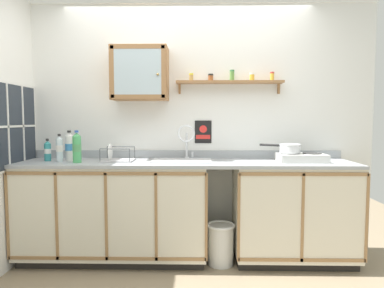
% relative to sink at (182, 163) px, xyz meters
% --- Properties ---
extents(floor, '(6.19, 6.19, 0.00)m').
position_rel_sink_xyz_m(floor, '(0.04, -0.34, -0.94)').
color(floor, gray).
rests_on(floor, ground).
extents(back_wall, '(3.79, 0.07, 2.60)m').
position_rel_sink_xyz_m(back_wall, '(0.04, 0.28, 0.37)').
color(back_wall, white).
rests_on(back_wall, ground).
extents(lower_cabinet_run, '(1.78, 0.60, 0.93)m').
position_rel_sink_xyz_m(lower_cabinet_run, '(-0.65, -0.04, -0.47)').
color(lower_cabinet_run, black).
rests_on(lower_cabinet_run, ground).
extents(lower_cabinet_run_right, '(1.13, 0.60, 0.93)m').
position_rel_sink_xyz_m(lower_cabinet_run_right, '(1.06, -0.04, -0.47)').
color(lower_cabinet_run_right, black).
rests_on(lower_cabinet_run_right, ground).
extents(countertop, '(3.15, 0.62, 0.03)m').
position_rel_sink_xyz_m(countertop, '(0.04, -0.04, 0.00)').
color(countertop, '#9EA3A8').
rests_on(countertop, lower_cabinet_run).
extents(backsplash, '(3.15, 0.02, 0.08)m').
position_rel_sink_xyz_m(backsplash, '(0.04, 0.25, 0.06)').
color(backsplash, '#9EA3A8').
rests_on(backsplash, countertop).
extents(sink, '(0.57, 0.41, 0.47)m').
position_rel_sink_xyz_m(sink, '(0.00, 0.00, 0.00)').
color(sink, silver).
rests_on(sink, countertop).
extents(hot_plate_stove, '(0.44, 0.28, 0.08)m').
position_rel_sink_xyz_m(hot_plate_stove, '(1.13, -0.04, 0.06)').
color(hot_plate_stove, silver).
rests_on(hot_plate_stove, countertop).
extents(saucepan, '(0.37, 0.25, 0.09)m').
position_rel_sink_xyz_m(saucepan, '(1.02, -0.01, 0.14)').
color(saucepan, silver).
rests_on(saucepan, hot_plate_stove).
extents(bottle_water_clear_0, '(0.06, 0.06, 0.26)m').
position_rel_sink_xyz_m(bottle_water_clear_0, '(-1.15, -0.08, 0.14)').
color(bottle_water_clear_0, silver).
rests_on(bottle_water_clear_0, countertop).
extents(bottle_detergent_teal_1, '(0.06, 0.06, 0.21)m').
position_rel_sink_xyz_m(bottle_detergent_teal_1, '(-1.29, -0.03, 0.11)').
color(bottle_detergent_teal_1, teal).
rests_on(bottle_detergent_teal_1, countertop).
extents(bottle_soda_green_2, '(0.08, 0.08, 0.30)m').
position_rel_sink_xyz_m(bottle_soda_green_2, '(-0.97, -0.15, 0.16)').
color(bottle_soda_green_2, '#4CB266').
rests_on(bottle_soda_green_2, countertop).
extents(bottle_opaque_white_3, '(0.08, 0.08, 0.29)m').
position_rel_sink_xyz_m(bottle_opaque_white_3, '(-1.09, -0.00, 0.15)').
color(bottle_opaque_white_3, white).
rests_on(bottle_opaque_white_3, countertop).
extents(dish_rack, '(0.30, 0.27, 0.16)m').
position_rel_sink_xyz_m(dish_rack, '(-0.63, -0.01, 0.04)').
color(dish_rack, '#B2B2B7').
rests_on(dish_rack, countertop).
extents(wall_cabinet, '(0.55, 0.30, 0.52)m').
position_rel_sink_xyz_m(wall_cabinet, '(-0.42, 0.12, 0.86)').
color(wall_cabinet, '#996B42').
extents(spice_shelf, '(1.07, 0.14, 0.23)m').
position_rel_sink_xyz_m(spice_shelf, '(0.47, 0.19, 0.80)').
color(spice_shelf, '#996B42').
extents(warning_sign, '(0.17, 0.01, 0.23)m').
position_rel_sink_xyz_m(warning_sign, '(0.20, 0.25, 0.29)').
color(warning_sign, black).
extents(window, '(0.03, 0.77, 0.81)m').
position_rel_sink_xyz_m(window, '(-1.55, -0.13, 0.35)').
color(window, '#262D38').
extents(trash_bin, '(0.27, 0.27, 0.39)m').
position_rel_sink_xyz_m(trash_bin, '(0.37, -0.14, -0.74)').
color(trash_bin, silver).
rests_on(trash_bin, ground).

